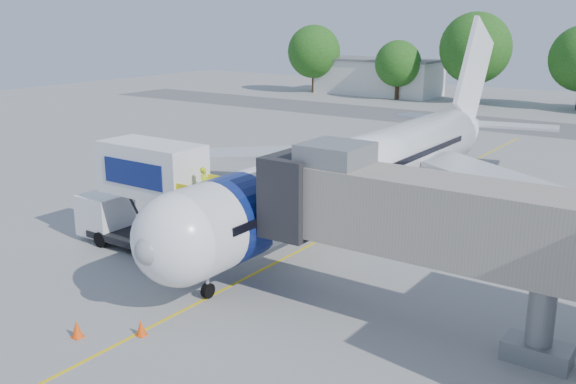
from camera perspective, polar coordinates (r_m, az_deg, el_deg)
The scene contains 12 objects.
ground at distance 34.19m, azimuth 3.59°, elevation -3.91°, with size 160.00×160.00×0.00m, color gray.
guidance_line at distance 34.18m, azimuth 3.59°, elevation -3.90°, with size 0.15×70.00×0.01m, color yellow.
taxiway_strip at distance 72.48m, azimuth 21.30°, elevation 5.33°, with size 120.00×10.00×0.01m, color #59595B.
aircraft at distance 36.82m, azimuth 7.02°, elevation 2.18°, with size 34.17×37.73×11.35m.
jet_bridge at distance 23.43m, azimuth 11.50°, elevation -2.09°, with size 13.90×3.20×6.60m.
catering_hiloader at distance 32.03m, azimuth -12.66°, elevation -0.42°, with size 8.50×2.44×5.50m.
safety_cone_a at distance 24.89m, azimuth -18.25°, elevation -11.52°, with size 0.41×0.41×0.65m.
safety_cone_b at distance 24.42m, azimuth -12.93°, elevation -11.70°, with size 0.38×0.38×0.61m.
outbuilding_left at distance 98.75m, azimuth 8.04°, elevation 10.14°, with size 18.40×8.40×5.30m.
tree_a at distance 99.80m, azimuth 2.32°, elevation 12.35°, with size 7.98×7.98×10.18m.
tree_b at distance 92.54m, azimuth 9.75°, elevation 11.18°, with size 6.44×6.44×8.21m.
tree_c at distance 90.21m, azimuth 16.31°, elevation 12.17°, with size 9.41×9.41×12.00m.
Camera 1 is at (16.73, -27.63, 11.20)m, focal length 40.00 mm.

